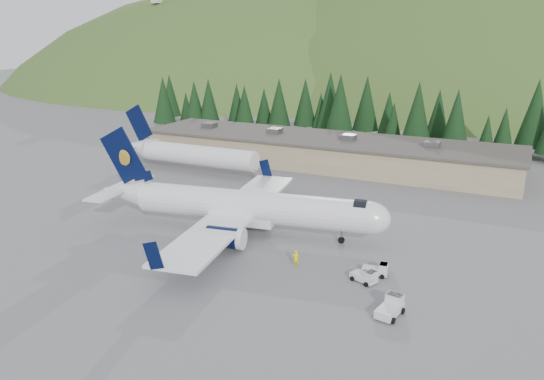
{
  "coord_description": "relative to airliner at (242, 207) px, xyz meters",
  "views": [
    {
      "loc": [
        29.36,
        -54.22,
        23.84
      ],
      "look_at": [
        0.0,
        6.0,
        4.0
      ],
      "focal_mm": 35.0,
      "sensor_mm": 36.0,
      "label": 1
    }
  ],
  "objects": [
    {
      "name": "baggage_tug_a",
      "position": [
        18.39,
        -4.69,
        -2.72
      ],
      "size": [
        2.69,
        1.8,
        1.36
      ],
      "rotation": [
        0.0,
        0.0,
        0.12
      ],
      "color": "silver",
      "rests_on": "ground"
    },
    {
      "name": "terminal_building",
      "position": [
        -3.92,
        38.17,
        -0.71
      ],
      "size": [
        71.0,
        17.0,
        6.1
      ],
      "color": "#917D5E",
      "rests_on": "ground"
    },
    {
      "name": "second_airliner",
      "position": [
        -23.84,
        22.17,
        -0.01
      ],
      "size": [
        27.5,
        11.0,
        10.05
      ],
      "color": "white",
      "rests_on": "ground"
    },
    {
      "name": "ramp_worker",
      "position": [
        10.0,
        -6.34,
        -2.41
      ],
      "size": [
        0.8,
        0.72,
        1.84
      ],
      "primitive_type": "imported",
      "rotation": [
        0.0,
        0.0,
        3.67
      ],
      "color": "#FDE601",
      "rests_on": "ground"
    },
    {
      "name": "airliner",
      "position": [
        0.0,
        0.0,
        0.0
      ],
      "size": [
        37.65,
        35.49,
        12.51
      ],
      "rotation": [
        0.0,
        0.0,
        0.16
      ],
      "color": "white",
      "rests_on": "ground"
    },
    {
      "name": "ground",
      "position": [
        1.09,
        0.17,
        -3.33
      ],
      "size": [
        600.0,
        600.0,
        0.0
      ],
      "primitive_type": "plane",
      "color": "#5C5C61"
    },
    {
      "name": "baggage_tug_c",
      "position": [
        21.56,
        -11.94,
        -2.59
      ],
      "size": [
        2.32,
        3.32,
        1.65
      ],
      "rotation": [
        0.0,
        0.0,
        1.39
      ],
      "color": "silver",
      "rests_on": "ground"
    },
    {
      "name": "tree_line",
      "position": [
        -4.8,
        60.38,
        4.25
      ],
      "size": [
        113.82,
        18.25,
        14.27
      ],
      "color": "black",
      "rests_on": "ground"
    },
    {
      "name": "baggage_tug_b",
      "position": [
        17.79,
        -6.81,
        -2.71
      ],
      "size": [
        2.89,
        2.29,
        1.38
      ],
      "rotation": [
        0.0,
        0.0,
        -0.38
      ],
      "color": "silver",
      "rests_on": "ground"
    }
  ]
}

